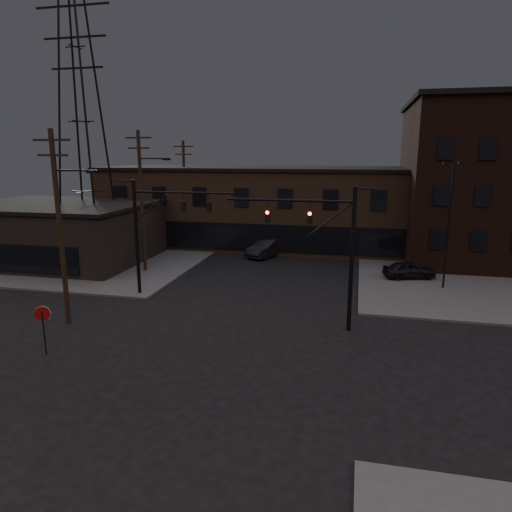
{
  "coord_description": "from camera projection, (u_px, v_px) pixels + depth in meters",
  "views": [
    {
      "loc": [
        6.73,
        -20.11,
        9.7
      ],
      "look_at": [
        0.68,
        6.68,
        3.5
      ],
      "focal_mm": 32.0,
      "sensor_mm": 36.0,
      "label": 1
    }
  ],
  "objects": [
    {
      "name": "utility_pole_near",
      "position": [
        60.0,
        224.0,
        25.36
      ],
      "size": [
        3.7,
        0.28,
        11.0
      ],
      "color": "black",
      "rests_on": "ground"
    },
    {
      "name": "traffic_signal_near",
      "position": [
        331.0,
        243.0,
        24.76
      ],
      "size": [
        7.12,
        0.24,
        8.0
      ],
      "color": "black",
      "rests_on": "ground"
    },
    {
      "name": "lot_light_a",
      "position": [
        450.0,
        214.0,
        32.03
      ],
      "size": [
        1.5,
        0.28,
        9.14
      ],
      "color": "black",
      "rests_on": "ground"
    },
    {
      "name": "sidewalk_nw",
      "position": [
        80.0,
        246.0,
        48.36
      ],
      "size": [
        30.0,
        30.0,
        0.15
      ],
      "primitive_type": "cube",
      "color": "#474744",
      "rests_on": "ground"
    },
    {
      "name": "parked_car_lot_a",
      "position": [
        409.0,
        270.0,
        35.58
      ],
      "size": [
        4.25,
        2.62,
        1.35
      ],
      "primitive_type": "imported",
      "rotation": [
        0.0,
        0.0,
        1.85
      ],
      "color": "black",
      "rests_on": "sidewalk_ne"
    },
    {
      "name": "traffic_signal_far",
      "position": [
        153.0,
        225.0,
        30.67
      ],
      "size": [
        7.12,
        0.24,
        8.0
      ],
      "color": "black",
      "rests_on": "ground"
    },
    {
      "name": "car_crossing",
      "position": [
        268.0,
        248.0,
        43.77
      ],
      "size": [
        3.74,
        5.4,
        1.69
      ],
      "primitive_type": "imported",
      "rotation": [
        0.0,
        0.0,
        -0.42
      ],
      "color": "black",
      "rests_on": "ground"
    },
    {
      "name": "building_row",
      "position": [
        294.0,
        208.0,
        48.48
      ],
      "size": [
        40.0,
        12.0,
        8.0
      ],
      "primitive_type": "cube",
      "color": "brown",
      "rests_on": "ground"
    },
    {
      "name": "ground",
      "position": [
        213.0,
        352.0,
        22.72
      ],
      "size": [
        140.0,
        140.0,
        0.0
      ],
      "primitive_type": "plane",
      "color": "black",
      "rests_on": "ground"
    },
    {
      "name": "building_left",
      "position": [
        58.0,
        234.0,
        41.69
      ],
      "size": [
        16.0,
        12.0,
        5.0
      ],
      "primitive_type": "cube",
      "color": "black",
      "rests_on": "ground"
    },
    {
      "name": "utility_pole_far",
      "position": [
        185.0,
        191.0,
        48.66
      ],
      "size": [
        2.2,
        0.28,
        11.0
      ],
      "color": "black",
      "rests_on": "ground"
    },
    {
      "name": "utility_pole_mid",
      "position": [
        142.0,
        198.0,
        36.93
      ],
      "size": [
        3.7,
        0.28,
        11.5
      ],
      "color": "black",
      "rests_on": "ground"
    },
    {
      "name": "parked_car_lot_b",
      "position": [
        503.0,
        263.0,
        37.54
      ],
      "size": [
        5.0,
        2.51,
        1.39
      ],
      "primitive_type": "imported",
      "rotation": [
        0.0,
        0.0,
        1.69
      ],
      "color": "silver",
      "rests_on": "sidewalk_ne"
    },
    {
      "name": "transmission_tower",
      "position": [
        81.0,
        121.0,
        40.96
      ],
      "size": [
        7.0,
        7.0,
        25.0
      ],
      "primitive_type": null,
      "color": "black",
      "rests_on": "ground"
    },
    {
      "name": "stop_sign",
      "position": [
        43.0,
        319.0,
        22.14
      ],
      "size": [
        0.72,
        0.33,
        2.48
      ],
      "color": "black",
      "rests_on": "ground"
    }
  ]
}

